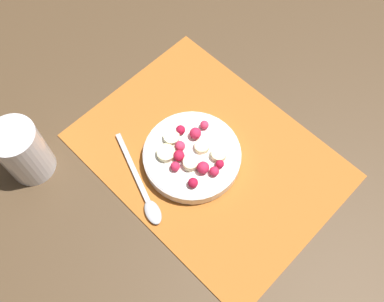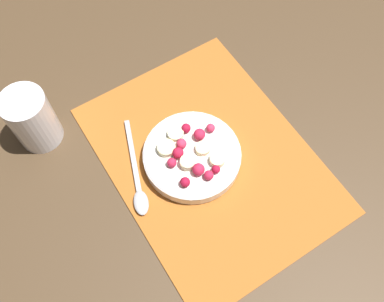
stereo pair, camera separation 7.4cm
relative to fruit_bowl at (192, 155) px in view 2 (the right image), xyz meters
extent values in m
plane|color=#4C3823|center=(0.01, 0.03, -0.02)|extent=(3.00, 3.00, 0.00)
cube|color=#B26023|center=(0.01, 0.03, -0.02)|extent=(0.46, 0.34, 0.01)
cylinder|color=white|center=(0.00, 0.00, -0.01)|extent=(0.17, 0.17, 0.02)
torus|color=white|center=(0.00, 0.00, 0.00)|extent=(0.17, 0.17, 0.01)
cylinder|color=white|center=(0.00, 0.00, 0.01)|extent=(0.16, 0.16, 0.00)
cylinder|color=beige|center=(0.01, 0.02, 0.01)|extent=(0.03, 0.03, 0.01)
cylinder|color=beige|center=(-0.03, -0.03, 0.01)|extent=(0.04, 0.04, 0.01)
cylinder|color=beige|center=(0.01, -0.02, 0.02)|extent=(0.04, 0.04, 0.01)
cylinder|color=#F4EAB7|center=(-0.05, -0.01, 0.01)|extent=(0.04, 0.04, 0.01)
cylinder|color=beige|center=(0.04, 0.03, 0.02)|extent=(0.03, 0.03, 0.01)
sphere|color=red|center=(-0.01, -0.02, 0.02)|extent=(0.02, 0.02, 0.02)
sphere|color=#D12347|center=(0.00, -0.04, 0.02)|extent=(0.02, 0.02, 0.02)
sphere|color=#DB3356|center=(-0.02, -0.01, 0.02)|extent=(0.02, 0.02, 0.02)
sphere|color=#B21433|center=(-0.04, 0.02, 0.02)|extent=(0.02, 0.02, 0.02)
sphere|color=#DB3356|center=(-0.02, 0.05, 0.02)|extent=(0.02, 0.02, 0.02)
sphere|color=#D12347|center=(0.05, 0.00, 0.02)|extent=(0.02, 0.02, 0.02)
sphere|color=#B21433|center=(0.04, -0.04, 0.02)|extent=(0.02, 0.02, 0.02)
sphere|color=#D12347|center=(-0.02, 0.03, 0.02)|extent=(0.02, 0.02, 0.02)
sphere|color=#B21433|center=(0.05, 0.02, 0.02)|extent=(0.02, 0.02, 0.02)
sphere|color=#D12347|center=(0.04, -0.01, 0.02)|extent=(0.02, 0.02, 0.02)
cube|color=#B2B2B7|center=(-0.06, -0.09, -0.01)|extent=(0.14, 0.06, 0.00)
ellipsoid|color=#B2B2B7|center=(0.02, -0.12, -0.01)|extent=(0.05, 0.04, 0.01)
cylinder|color=white|center=(-0.19, -0.21, 0.04)|extent=(0.08, 0.08, 0.12)
camera|label=1|loc=(0.23, -0.24, 0.68)|focal=40.00mm
camera|label=2|loc=(0.28, -0.18, 0.68)|focal=40.00mm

